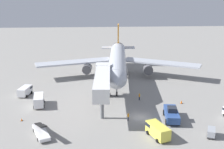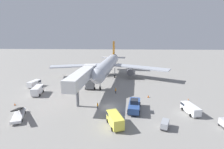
{
  "view_description": "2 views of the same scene",
  "coord_description": "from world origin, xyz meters",
  "px_view_note": "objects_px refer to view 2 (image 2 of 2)",
  "views": [
    {
      "loc": [
        -9.13,
        -51.09,
        23.51
      ],
      "look_at": [
        -4.55,
        14.83,
        4.53
      ],
      "focal_mm": 46.34,
      "sensor_mm": 36.0,
      "label": 1
    },
    {
      "loc": [
        2.29,
        -36.0,
        16.62
      ],
      "look_at": [
        -0.11,
        15.23,
        4.15
      ],
      "focal_mm": 26.81,
      "sensor_mm": 36.0,
      "label": 2
    }
  ],
  "objects_px": {
    "ground_crew_worker_foreground": "(116,91)",
    "pushback_tug": "(134,105)",
    "service_van_mid_left": "(115,119)",
    "safety_cone_bravo": "(188,99)",
    "belt_loader_truck": "(18,115)",
    "safety_cone_charlie": "(15,104)",
    "baggage_cart_outer_left": "(165,124)",
    "safety_cone_alpha": "(148,96)",
    "jet_bridge": "(84,76)",
    "airplane_at_gate": "(108,65)",
    "service_van_near_center": "(190,108)",
    "service_van_far_center": "(34,83)",
    "service_van_rear_right": "(38,90)",
    "ground_crew_worker_midground": "(98,106)"
  },
  "relations": [
    {
      "from": "belt_loader_truck",
      "to": "safety_cone_bravo",
      "type": "relative_size",
      "value": 13.33
    },
    {
      "from": "service_van_mid_left",
      "to": "baggage_cart_outer_left",
      "type": "distance_m",
      "value": 9.11
    },
    {
      "from": "service_van_near_center",
      "to": "ground_crew_worker_foreground",
      "type": "height_order",
      "value": "service_van_near_center"
    },
    {
      "from": "belt_loader_truck",
      "to": "safety_cone_charlie",
      "type": "height_order",
      "value": "belt_loader_truck"
    },
    {
      "from": "ground_crew_worker_foreground",
      "to": "safety_cone_bravo",
      "type": "relative_size",
      "value": 3.51
    },
    {
      "from": "baggage_cart_outer_left",
      "to": "ground_crew_worker_midground",
      "type": "xyz_separation_m",
      "value": [
        -13.15,
        7.26,
        0.07
      ]
    },
    {
      "from": "jet_bridge",
      "to": "baggage_cart_outer_left",
      "type": "xyz_separation_m",
      "value": [
        17.66,
        -14.4,
        -5.03
      ]
    },
    {
      "from": "safety_cone_charlie",
      "to": "jet_bridge",
      "type": "bearing_deg",
      "value": 20.75
    },
    {
      "from": "belt_loader_truck",
      "to": "pushback_tug",
      "type": "bearing_deg",
      "value": 10.78
    },
    {
      "from": "ground_crew_worker_midground",
      "to": "safety_cone_charlie",
      "type": "bearing_deg",
      "value": 176.51
    },
    {
      "from": "belt_loader_truck",
      "to": "ground_crew_worker_midground",
      "type": "distance_m",
      "value": 16.21
    },
    {
      "from": "service_van_mid_left",
      "to": "safety_cone_bravo",
      "type": "distance_m",
      "value": 22.67
    },
    {
      "from": "pushback_tug",
      "to": "safety_cone_charlie",
      "type": "height_order",
      "value": "pushback_tug"
    },
    {
      "from": "safety_cone_charlie",
      "to": "service_van_rear_right",
      "type": "bearing_deg",
      "value": 75.83
    },
    {
      "from": "service_van_mid_left",
      "to": "ground_crew_worker_foreground",
      "type": "height_order",
      "value": "service_van_mid_left"
    },
    {
      "from": "belt_loader_truck",
      "to": "service_van_rear_right",
      "type": "bearing_deg",
      "value": 101.09
    },
    {
      "from": "service_van_mid_left",
      "to": "safety_cone_alpha",
      "type": "bearing_deg",
      "value": 59.37
    },
    {
      "from": "safety_cone_alpha",
      "to": "airplane_at_gate",
      "type": "bearing_deg",
      "value": 121.61
    },
    {
      "from": "safety_cone_bravo",
      "to": "safety_cone_charlie",
      "type": "height_order",
      "value": "safety_cone_charlie"
    },
    {
      "from": "service_van_mid_left",
      "to": "safety_cone_bravo",
      "type": "relative_size",
      "value": 11.01
    },
    {
      "from": "service_van_rear_right",
      "to": "service_van_near_center",
      "type": "height_order",
      "value": "service_van_rear_right"
    },
    {
      "from": "baggage_cart_outer_left",
      "to": "safety_cone_charlie",
      "type": "xyz_separation_m",
      "value": [
        -33.25,
        8.48,
        -0.49
      ]
    },
    {
      "from": "ground_crew_worker_midground",
      "to": "belt_loader_truck",
      "type": "bearing_deg",
      "value": -162.67
    },
    {
      "from": "belt_loader_truck",
      "to": "service_van_far_center",
      "type": "distance_m",
      "value": 21.53
    },
    {
      "from": "ground_crew_worker_foreground",
      "to": "pushback_tug",
      "type": "bearing_deg",
      "value": -67.86
    },
    {
      "from": "ground_crew_worker_foreground",
      "to": "safety_cone_bravo",
      "type": "xyz_separation_m",
      "value": [
        18.81,
        -4.18,
        -0.66
      ]
    },
    {
      "from": "service_van_mid_left",
      "to": "ground_crew_worker_midground",
      "type": "bearing_deg",
      "value": 121.37
    },
    {
      "from": "pushback_tug",
      "to": "service_van_near_center",
      "type": "bearing_deg",
      "value": -2.64
    },
    {
      "from": "service_van_far_center",
      "to": "safety_cone_charlie",
      "type": "height_order",
      "value": "service_van_far_center"
    },
    {
      "from": "service_van_far_center",
      "to": "service_van_mid_left",
      "type": "bearing_deg",
      "value": -39.91
    },
    {
      "from": "airplane_at_gate",
      "to": "service_van_mid_left",
      "type": "bearing_deg",
      "value": -83.93
    },
    {
      "from": "service_van_rear_right",
      "to": "service_van_far_center",
      "type": "height_order",
      "value": "service_van_rear_right"
    },
    {
      "from": "baggage_cart_outer_left",
      "to": "safety_cone_bravo",
      "type": "distance_m",
      "value": 16.56
    },
    {
      "from": "service_van_mid_left",
      "to": "belt_loader_truck",
      "type": "bearing_deg",
      "value": 174.58
    },
    {
      "from": "jet_bridge",
      "to": "ground_crew_worker_foreground",
      "type": "xyz_separation_m",
      "value": [
        8.32,
        3.35,
        -4.92
      ]
    },
    {
      "from": "service_van_rear_right",
      "to": "ground_crew_worker_foreground",
      "type": "xyz_separation_m",
      "value": [
        21.98,
        1.59,
        -0.4
      ]
    },
    {
      "from": "belt_loader_truck",
      "to": "safety_cone_charlie",
      "type": "distance_m",
      "value": 7.63
    },
    {
      "from": "service_van_rear_right",
      "to": "ground_crew_worker_foreground",
      "type": "distance_m",
      "value": 22.04
    },
    {
      "from": "ground_crew_worker_foreground",
      "to": "service_van_far_center",
      "type": "bearing_deg",
      "value": 169.16
    },
    {
      "from": "airplane_at_gate",
      "to": "pushback_tug",
      "type": "xyz_separation_m",
      "value": [
        7.81,
        -28.11,
        -3.84
      ]
    },
    {
      "from": "airplane_at_gate",
      "to": "safety_cone_alpha",
      "type": "distance_m",
      "value": 23.9
    },
    {
      "from": "airplane_at_gate",
      "to": "jet_bridge",
      "type": "bearing_deg",
      "value": -103.37
    },
    {
      "from": "service_van_far_center",
      "to": "baggage_cart_outer_left",
      "type": "xyz_separation_m",
      "value": [
        35.63,
        -22.78,
        -0.37
      ]
    },
    {
      "from": "service_van_near_center",
      "to": "jet_bridge",
      "type": "bearing_deg",
      "value": 162.0
    },
    {
      "from": "safety_cone_charlie",
      "to": "ground_crew_worker_midground",
      "type": "bearing_deg",
      "value": -3.49
    },
    {
      "from": "service_van_near_center",
      "to": "safety_cone_alpha",
      "type": "relative_size",
      "value": 7.05
    },
    {
      "from": "safety_cone_alpha",
      "to": "safety_cone_charlie",
      "type": "height_order",
      "value": "safety_cone_alpha"
    },
    {
      "from": "jet_bridge",
      "to": "pushback_tug",
      "type": "height_order",
      "value": "jet_bridge"
    },
    {
      "from": "jet_bridge",
      "to": "belt_loader_truck",
      "type": "height_order",
      "value": "jet_bridge"
    },
    {
      "from": "airplane_at_gate",
      "to": "belt_loader_truck",
      "type": "xyz_separation_m",
      "value": [
        -15.88,
        -32.63,
        -4.35
      ]
    }
  ]
}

